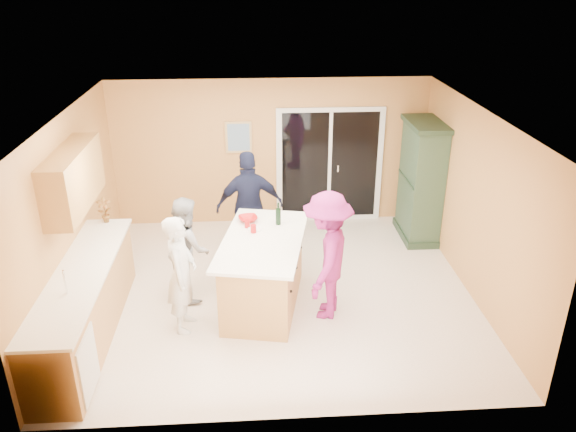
{
  "coord_description": "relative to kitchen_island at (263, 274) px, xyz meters",
  "views": [
    {
      "loc": [
        -0.32,
        -6.96,
        4.34
      ],
      "look_at": [
        0.15,
        0.1,
        1.15
      ],
      "focal_mm": 35.0,
      "sensor_mm": 36.0,
      "label": 1
    }
  ],
  "objects": [
    {
      "name": "tulip_vase",
      "position": [
        -2.24,
        0.83,
        0.65
      ],
      "size": [
        0.23,
        0.18,
        0.38
      ],
      "primitive_type": "imported",
      "rotation": [
        0.0,
        0.0,
        0.25
      ],
      "color": "#B51912",
      "rests_on": "left_cabinet_run"
    },
    {
      "name": "sliding_door",
      "position": [
        1.26,
        2.77,
        0.58
      ],
      "size": [
        1.9,
        0.07,
        2.1
      ],
      "color": "silver",
      "rests_on": "floor"
    },
    {
      "name": "framed_picture",
      "position": [
        -0.34,
        2.78,
        1.13
      ],
      "size": [
        0.46,
        0.04,
        0.56
      ],
      "color": "tan",
      "rests_on": "wall_back"
    },
    {
      "name": "left_cabinet_run",
      "position": [
        -2.24,
        -0.75,
        -0.01
      ],
      "size": [
        0.65,
        3.05,
        1.24
      ],
      "color": "tan",
      "rests_on": "floor"
    },
    {
      "name": "wall_right",
      "position": [
        2.96,
        0.3,
        0.83
      ],
      "size": [
        0.1,
        5.0,
        2.6
      ],
      "primitive_type": "cube",
      "color": "#F2B963",
      "rests_on": "ground"
    },
    {
      "name": "wine_bottle",
      "position": [
        0.23,
        0.45,
        0.66
      ],
      "size": [
        0.07,
        0.07,
        0.32
      ],
      "rotation": [
        0.0,
        0.0,
        0.33
      ],
      "color": "black",
      "rests_on": "kitchen_island"
    },
    {
      "name": "upper_cabinets",
      "position": [
        -2.36,
        0.1,
        1.4
      ],
      "size": [
        0.35,
        1.6,
        0.75
      ],
      "primitive_type": "cube",
      "color": "tan",
      "rests_on": "wall_left"
    },
    {
      "name": "wall_back",
      "position": [
        0.21,
        2.8,
        0.83
      ],
      "size": [
        5.5,
        0.1,
        2.6
      ],
      "primitive_type": "cube",
      "color": "#F2B963",
      "rests_on": "ground"
    },
    {
      "name": "woman_white",
      "position": [
        -1.04,
        -0.47,
        0.31
      ],
      "size": [
        0.43,
        0.61,
        1.57
      ],
      "primitive_type": "imported",
      "rotation": [
        0.0,
        0.0,
        1.47
      ],
      "color": "silver",
      "rests_on": "floor"
    },
    {
      "name": "floor",
      "position": [
        0.21,
        0.3,
        -0.47
      ],
      "size": [
        5.5,
        5.5,
        0.0
      ],
      "primitive_type": "plane",
      "color": "silver",
      "rests_on": "ground"
    },
    {
      "name": "green_hutch",
      "position": [
        2.7,
        1.97,
        0.52
      ],
      "size": [
        0.58,
        1.11,
        2.04
      ],
      "color": "#213624",
      "rests_on": "floor"
    },
    {
      "name": "woman_grey",
      "position": [
        -1.05,
        0.33,
        0.27
      ],
      "size": [
        0.77,
        0.87,
        1.49
      ],
      "primitive_type": "imported",
      "rotation": [
        0.0,
        0.0,
        1.91
      ],
      "color": "#9F9FA2",
      "rests_on": "floor"
    },
    {
      "name": "woman_navy",
      "position": [
        -0.17,
        1.38,
        0.42
      ],
      "size": [
        1.09,
        0.56,
        1.78
      ],
      "primitive_type": "imported",
      "rotation": [
        0.0,
        0.0,
        3.27
      ],
      "color": "#171833",
      "rests_on": "floor"
    },
    {
      "name": "wall_front",
      "position": [
        0.21,
        -2.2,
        0.83
      ],
      "size": [
        5.5,
        0.1,
        2.6
      ],
      "primitive_type": "cube",
      "color": "#F2B963",
      "rests_on": "ground"
    },
    {
      "name": "serving_bowl",
      "position": [
        -0.19,
        0.59,
        0.57
      ],
      "size": [
        0.31,
        0.31,
        0.07
      ],
      "primitive_type": "imported",
      "rotation": [
        0.0,
        0.0,
        0.19
      ],
      "color": "#AB1313",
      "rests_on": "kitchen_island"
    },
    {
      "name": "ceiling",
      "position": [
        0.21,
        0.3,
        2.13
      ],
      "size": [
        5.5,
        5.0,
        0.1
      ],
      "primitive_type": "cube",
      "color": "white",
      "rests_on": "wall_back"
    },
    {
      "name": "white_plate",
      "position": [
        -0.1,
        0.3,
        0.54
      ],
      "size": [
        0.21,
        0.21,
        0.01
      ],
      "primitive_type": "cylinder",
      "rotation": [
        0.0,
        0.0,
        0.05
      ],
      "color": "white",
      "rests_on": "kitchen_island"
    },
    {
      "name": "woman_magenta",
      "position": [
        0.82,
        -0.28,
        0.4
      ],
      "size": [
        0.98,
        1.28,
        1.75
      ],
      "primitive_type": "imported",
      "rotation": [
        0.0,
        0.0,
        -1.89
      ],
      "color": "#9A2176",
      "rests_on": "floor"
    },
    {
      "name": "wall_left",
      "position": [
        -2.54,
        0.3,
        0.83
      ],
      "size": [
        0.1,
        5.0,
        2.6
      ],
      "primitive_type": "cube",
      "color": "#F2B963",
      "rests_on": "ground"
    },
    {
      "name": "kitchen_island",
      "position": [
        0.0,
        0.0,
        0.0
      ],
      "size": [
        1.39,
        2.08,
        1.01
      ],
      "rotation": [
        0.0,
        0.0,
        -0.19
      ],
      "color": "tan",
      "rests_on": "floor"
    },
    {
      "name": "tumbler_near",
      "position": [
        -0.12,
        0.2,
        0.59
      ],
      "size": [
        0.09,
        0.09,
        0.11
      ],
      "primitive_type": "cylinder",
      "rotation": [
        0.0,
        0.0,
        -0.18
      ],
      "color": "#AB1313",
      "rests_on": "kitchen_island"
    },
    {
      "name": "tumbler_far",
      "position": [
        -0.2,
        0.37,
        0.59
      ],
      "size": [
        0.1,
        0.1,
        0.11
      ],
      "primitive_type": "cylinder",
      "rotation": [
        0.0,
        0.0,
        -0.43
      ],
      "color": "#AB1313",
      "rests_on": "kitchen_island"
    }
  ]
}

